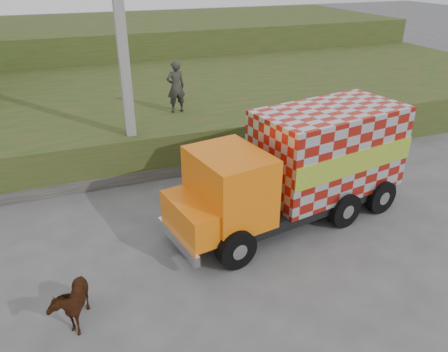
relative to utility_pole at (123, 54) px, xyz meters
name	(u,v)px	position (x,y,z in m)	size (l,w,h in m)	color
ground	(207,243)	(1.00, -4.60, -4.08)	(120.00, 120.00, 0.00)	#474749
embankment	(134,107)	(1.00, 5.40, -3.33)	(40.00, 12.00, 1.50)	#234416
embankment_far	(99,46)	(1.00, 17.40, -2.58)	(40.00, 12.00, 3.00)	#234416
retaining_strip	(106,180)	(-1.00, -0.40, -3.88)	(16.00, 0.50, 0.40)	#595651
utility_pole	(123,54)	(0.00, 0.00, 0.00)	(1.20, 0.30, 8.00)	gray
cargo_truck	(302,166)	(3.87, -4.25, -2.51)	(7.10, 3.39, 3.04)	black
cow	(71,300)	(-2.40, -6.22, -3.54)	(0.58, 1.28, 1.08)	black
pedestrian	(176,87)	(2.04, 1.80, -1.63)	(0.69, 0.45, 1.89)	#282623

